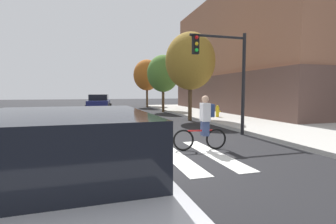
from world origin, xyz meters
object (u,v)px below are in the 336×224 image
at_px(sedan_near, 66,181).
at_px(street_tree_far, 147,75).
at_px(manhole_cover, 134,186).
at_px(traffic_light_near, 226,66).
at_px(street_tree_mid, 163,74).
at_px(cyclist, 204,123).
at_px(fire_hydrant, 217,111).
at_px(street_tree_near, 190,61).
at_px(sedan_mid, 99,102).

height_order(sedan_near, street_tree_far, street_tree_far).
height_order(manhole_cover, traffic_light_near, traffic_light_near).
xyz_separation_m(manhole_cover, street_tree_mid, (5.25, 17.29, 3.44)).
height_order(manhole_cover, cyclist, cyclist).
relative_size(manhole_cover, sedan_near, 0.14).
xyz_separation_m(manhole_cover, street_tree_far, (5.29, 24.76, 3.78)).
bearing_deg(fire_hydrant, manhole_cover, -124.44).
height_order(fire_hydrant, street_tree_far, street_tree_far).
xyz_separation_m(sedan_near, traffic_light_near, (5.46, 6.36, 2.04)).
distance_m(sedan_near, traffic_light_near, 8.62).
height_order(sedan_near, traffic_light_near, traffic_light_near).
bearing_deg(street_tree_far, street_tree_near, -90.91).
bearing_deg(street_tree_far, cyclist, -97.00).
bearing_deg(traffic_light_near, sedan_near, -130.65).
bearing_deg(manhole_cover, fire_hydrant, 55.56).
height_order(street_tree_near, street_tree_mid, street_tree_near).
distance_m(traffic_light_near, street_tree_near, 5.63).
relative_size(traffic_light_near, street_tree_far, 0.75).
relative_size(street_tree_near, street_tree_far, 0.98).
xyz_separation_m(traffic_light_near, street_tree_mid, (0.79, 12.73, 0.58)).
relative_size(sedan_mid, traffic_light_near, 1.12).
bearing_deg(manhole_cover, sedan_near, -119.08).
bearing_deg(street_tree_far, sedan_near, -103.32).
bearing_deg(manhole_cover, cyclist, 43.41).
xyz_separation_m(sedan_mid, street_tree_near, (5.35, -9.81, 2.88)).
relative_size(sedan_mid, cyclist, 2.76).
bearing_deg(street_tree_near, street_tree_far, 89.09).
bearing_deg(street_tree_far, sedan_mid, -138.92).
xyz_separation_m(traffic_light_near, fire_hydrant, (2.67, 5.83, -2.33)).
relative_size(manhole_cover, cyclist, 0.37).
distance_m(sedan_near, cyclist, 5.50).
xyz_separation_m(manhole_cover, sedan_mid, (-0.29, 19.90, 0.81)).
xyz_separation_m(sedan_near, cyclist, (3.54, 4.20, 0.02)).
distance_m(manhole_cover, street_tree_far, 25.60).
bearing_deg(sedan_mid, street_tree_near, -61.39).
height_order(cyclist, street_tree_far, street_tree_far).
height_order(manhole_cover, street_tree_near, street_tree_near).
bearing_deg(street_tree_far, street_tree_mid, -90.29).
bearing_deg(fire_hydrant, street_tree_near, -171.90).
distance_m(manhole_cover, fire_hydrant, 12.60).
distance_m(cyclist, fire_hydrant, 9.21).
xyz_separation_m(manhole_cover, cyclist, (2.54, 2.40, 0.84)).
bearing_deg(sedan_mid, cyclist, -80.79).
relative_size(cyclist, street_tree_far, 0.30).
bearing_deg(sedan_mid, traffic_light_near, -72.79).
distance_m(street_tree_near, street_tree_far, 14.68).
bearing_deg(street_tree_near, traffic_light_near, -96.17).
distance_m(manhole_cover, sedan_mid, 19.92).
bearing_deg(street_tree_mid, cyclist, -100.32).
xyz_separation_m(sedan_mid, cyclist, (2.84, -17.49, 0.03)).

